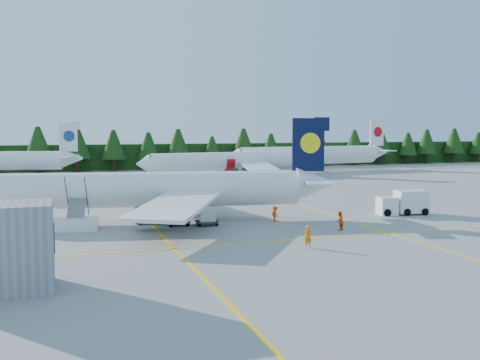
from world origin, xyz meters
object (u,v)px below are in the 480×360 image
object	(u,v)px
airstairs	(75,221)
airliner_navy	(143,190)
airliner_red	(224,162)
service_truck	(403,203)

from	to	relation	value
airstairs	airliner_navy	bearing A→B (deg)	30.07
airliner_red	service_truck	bearing A→B (deg)	-90.93
airliner_navy	airstairs	bearing A→B (deg)	-147.88
airstairs	service_truck	world-z (taller)	airstairs
airliner_navy	airliner_red	distance (m)	49.68
airliner_red	airstairs	bearing A→B (deg)	-129.53
airliner_navy	airstairs	world-z (taller)	airliner_navy
airliner_navy	airstairs	xyz separation A→B (m)	(-6.78, -2.63, -2.38)
airliner_navy	airliner_red	world-z (taller)	airliner_navy
airliner_red	service_truck	xyz separation A→B (m)	(5.84, -49.17, -1.89)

